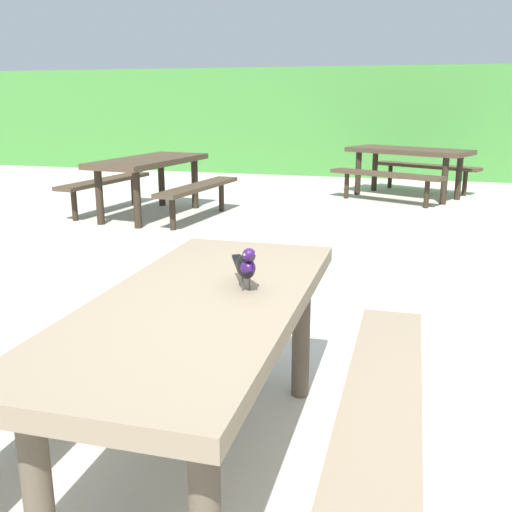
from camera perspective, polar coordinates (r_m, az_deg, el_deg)
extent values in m
plane|color=beige|center=(2.52, 3.95, -20.76)|extent=(60.00, 60.00, 0.00)
cube|color=#428438|center=(12.49, 14.45, 12.55)|extent=(28.00, 2.22, 2.05)
cube|color=#84725B|center=(2.26, -5.45, -4.79)|extent=(0.79, 1.81, 0.07)
cylinder|color=brown|center=(2.00, -20.44, -20.63)|extent=(0.09, 0.09, 0.67)
cylinder|color=brown|center=(3.10, -5.38, -6.53)|extent=(0.09, 0.09, 0.67)
cylinder|color=brown|center=(2.96, 4.40, -7.53)|extent=(0.09, 0.09, 0.67)
cube|color=#84725B|center=(2.68, -19.62, -9.04)|extent=(0.31, 1.71, 0.05)
cylinder|color=brown|center=(3.27, -12.93, -8.33)|extent=(0.07, 0.07, 0.39)
cube|color=#84725B|center=(2.25, 12.15, -13.24)|extent=(0.31, 1.71, 0.05)
cylinder|color=brown|center=(2.93, 12.65, -11.20)|extent=(0.07, 0.07, 0.39)
ellipsoid|color=black|center=(2.29, -1.03, -1.05)|extent=(0.14, 0.16, 0.09)
ellipsoid|color=#2D144C|center=(2.25, -0.79, -1.16)|extent=(0.09, 0.09, 0.06)
sphere|color=#2D144C|center=(2.22, -0.68, 0.11)|extent=(0.05, 0.05, 0.05)
sphere|color=#EAE08C|center=(2.21, -0.11, 0.19)|extent=(0.01, 0.01, 0.01)
sphere|color=#EAE08C|center=(2.20, -1.10, 0.13)|extent=(0.01, 0.01, 0.01)
cone|color=black|center=(2.18, -0.42, -0.16)|extent=(0.03, 0.03, 0.02)
cube|color=black|center=(2.41, -1.70, -0.59)|extent=(0.08, 0.10, 0.04)
cylinder|color=#47423D|center=(2.31, -0.64, -2.69)|extent=(0.01, 0.01, 0.05)
cylinder|color=#47423D|center=(2.30, -1.32, -2.75)|extent=(0.01, 0.01, 0.05)
cube|color=#473828|center=(9.32, 14.62, 9.86)|extent=(1.95, 1.42, 0.07)
cylinder|color=#2E241A|center=(8.83, 17.84, 6.95)|extent=(0.09, 0.09, 0.67)
cylinder|color=#2E241A|center=(9.32, 19.10, 7.24)|extent=(0.09, 0.09, 0.67)
cylinder|color=#2E241A|center=(9.44, 9.89, 7.92)|extent=(0.09, 0.09, 0.67)
cylinder|color=#2E241A|center=(9.90, 11.46, 8.17)|extent=(0.09, 0.09, 0.67)
cube|color=#473828|center=(8.72, 12.48, 7.75)|extent=(1.68, 0.95, 0.05)
cylinder|color=#2E241A|center=(8.48, 16.25, 5.80)|extent=(0.07, 0.07, 0.39)
cylinder|color=#2E241A|center=(9.06, 8.80, 6.78)|extent=(0.07, 0.07, 0.39)
cube|color=#473828|center=(9.98, 16.27, 8.38)|extent=(1.68, 0.95, 0.05)
cylinder|color=#2E241A|center=(9.76, 19.63, 6.68)|extent=(0.07, 0.07, 0.39)
cylinder|color=#2E241A|center=(10.27, 12.89, 7.54)|extent=(0.07, 0.07, 0.39)
cube|color=#473828|center=(7.66, -10.35, 9.07)|extent=(0.97, 1.88, 0.07)
cylinder|color=#2E241A|center=(8.16, -5.96, 6.97)|extent=(0.09, 0.09, 0.67)
cylinder|color=#2E241A|center=(8.43, -9.17, 7.12)|extent=(0.09, 0.09, 0.67)
cylinder|color=#2E241A|center=(6.98, -11.48, 5.39)|extent=(0.09, 0.09, 0.67)
cylinder|color=#2E241A|center=(7.29, -14.97, 5.58)|extent=(0.09, 0.09, 0.67)
cube|color=#473828|center=(7.34, -5.61, 6.71)|extent=(0.48, 1.73, 0.05)
cylinder|color=#2E241A|center=(7.93, -3.38, 5.77)|extent=(0.07, 0.07, 0.39)
cylinder|color=#2E241A|center=(6.82, -8.10, 4.12)|extent=(0.07, 0.07, 0.39)
cube|color=#473828|center=(8.09, -14.46, 7.08)|extent=(0.48, 1.73, 0.05)
cylinder|color=#2E241A|center=(8.63, -11.81, 6.24)|extent=(0.07, 0.07, 0.39)
cylinder|color=#2E241A|center=(7.63, -17.23, 4.75)|extent=(0.07, 0.07, 0.39)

